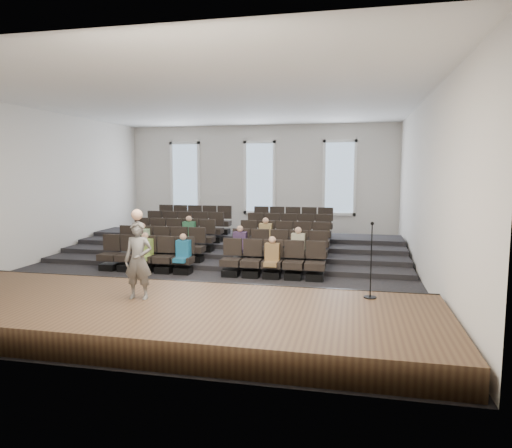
{
  "coord_description": "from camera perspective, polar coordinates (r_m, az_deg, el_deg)",
  "views": [
    {
      "loc": [
        4.13,
        -13.0,
        3.03
      ],
      "look_at": [
        1.23,
        0.5,
        1.39
      ],
      "focal_mm": 32.0,
      "sensor_mm": 36.0,
      "label": 1
    }
  ],
  "objects": [
    {
      "name": "ceiling",
      "position": [
        13.78,
        -5.62,
        14.99
      ],
      "size": [
        12.0,
        14.0,
        0.02
      ],
      "primitive_type": "cube",
      "color": "white",
      "rests_on": "ground"
    },
    {
      "name": "wall_front",
      "position": [
        7.28,
        -22.46,
        2.07
      ],
      "size": [
        12.0,
        0.04,
        5.0
      ],
      "primitive_type": "cube",
      "color": "silver",
      "rests_on": "ground"
    },
    {
      "name": "audience",
      "position": [
        14.12,
        -5.03,
        -2.31
      ],
      "size": [
        5.45,
        2.64,
        1.1
      ],
      "color": "#83A742",
      "rests_on": "seating_rows"
    },
    {
      "name": "stage_lip",
      "position": [
        10.87,
        -10.74,
        -8.18
      ],
      "size": [
        11.8,
        0.06,
        0.52
      ],
      "primitive_type": "cube",
      "color": "black",
      "rests_on": "ground"
    },
    {
      "name": "wall_back",
      "position": [
        20.44,
        0.49,
        5.27
      ],
      "size": [
        12.0,
        0.04,
        5.0
      ],
      "primitive_type": "cube",
      "color": "silver",
      "rests_on": "ground"
    },
    {
      "name": "ground",
      "position": [
        13.97,
        -5.38,
        -5.8
      ],
      "size": [
        14.0,
        14.0,
        0.0
      ],
      "primitive_type": "plane",
      "color": "black",
      "rests_on": "ground"
    },
    {
      "name": "speaker",
      "position": [
        9.25,
        -14.5,
        -4.44
      ],
      "size": [
        0.59,
        0.41,
        1.54
      ],
      "primitive_type": "imported",
      "rotation": [
        0.0,
        0.0,
        0.08
      ],
      "color": "#5B5956",
      "rests_on": "stage"
    },
    {
      "name": "windows",
      "position": [
        20.37,
        0.45,
        5.83
      ],
      "size": [
        8.44,
        0.1,
        3.24
      ],
      "color": "white",
      "rests_on": "wall_back"
    },
    {
      "name": "mic_stand",
      "position": [
        9.37,
        14.14,
        -6.25
      ],
      "size": [
        0.26,
        0.26,
        1.53
      ],
      "color": "black",
      "rests_on": "stage"
    },
    {
      "name": "stage",
      "position": [
        9.33,
        -15.03,
        -10.81
      ],
      "size": [
        11.8,
        3.6,
        0.5
      ],
      "primitive_type": "cube",
      "color": "#4B3520",
      "rests_on": "ground"
    },
    {
      "name": "wall_left",
      "position": [
        16.5,
        -25.91,
        4.24
      ],
      "size": [
        0.04,
        14.0,
        5.0
      ],
      "primitive_type": "cube",
      "color": "silver",
      "rests_on": "ground"
    },
    {
      "name": "risers",
      "position": [
        16.92,
        -2.16,
        -2.89
      ],
      "size": [
        11.8,
        4.8,
        0.6
      ],
      "color": "black",
      "rests_on": "ground"
    },
    {
      "name": "seating_rows",
      "position": [
        15.29,
        -3.68,
        -2.09
      ],
      "size": [
        6.8,
        4.7,
        1.67
      ],
      "color": "black",
      "rests_on": "ground"
    },
    {
      "name": "wall_right",
      "position": [
        13.14,
        20.45,
        4.02
      ],
      "size": [
        0.04,
        14.0,
        5.0
      ],
      "primitive_type": "cube",
      "color": "silver",
      "rests_on": "ground"
    }
  ]
}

